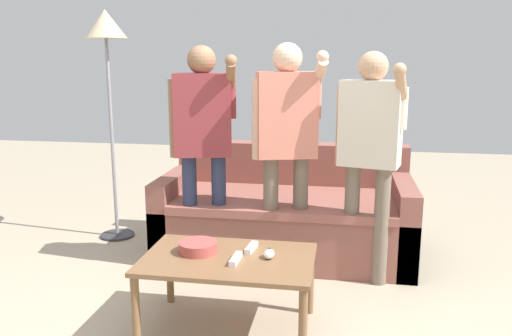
{
  "coord_description": "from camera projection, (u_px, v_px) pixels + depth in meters",
  "views": [
    {
      "loc": [
        0.46,
        -2.51,
        1.47
      ],
      "look_at": [
        -0.04,
        0.43,
        0.84
      ],
      "focal_mm": 36.27,
      "sensor_mm": 36.0,
      "label": 1
    }
  ],
  "objects": [
    {
      "name": "snack_bowl",
      "position": [
        198.0,
        247.0,
        2.85
      ],
      "size": [
        0.21,
        0.21,
        0.06
      ],
      "primitive_type": "cylinder",
      "color": "#B24C47",
      "rests_on": "coffee_table"
    },
    {
      "name": "floor_lamp",
      "position": [
        106.0,
        43.0,
        4.04
      ],
      "size": [
        0.33,
        0.33,
        1.85
      ],
      "color": "#2D2D33",
      "rests_on": "ground"
    },
    {
      "name": "coffee_table",
      "position": [
        228.0,
        266.0,
        2.79
      ],
      "size": [
        0.92,
        0.6,
        0.42
      ],
      "color": "brown",
      "rests_on": "ground"
    },
    {
      "name": "game_remote_wand_far",
      "position": [
        251.0,
        248.0,
        2.88
      ],
      "size": [
        0.05,
        0.15,
        0.03
      ],
      "color": "white",
      "rests_on": "coffee_table"
    },
    {
      "name": "player_left",
      "position": [
        203.0,
        131.0,
        3.54
      ],
      "size": [
        0.49,
        0.31,
        1.56
      ],
      "color": "#2D3856",
      "rests_on": "ground"
    },
    {
      "name": "player_center",
      "position": [
        287.0,
        132.0,
        3.44
      ],
      "size": [
        0.5,
        0.31,
        1.57
      ],
      "color": "#756656",
      "rests_on": "ground"
    },
    {
      "name": "game_remote_wand_near",
      "position": [
        236.0,
        259.0,
        2.71
      ],
      "size": [
        0.04,
        0.16,
        0.03
      ],
      "color": "white",
      "rests_on": "coffee_table"
    },
    {
      "name": "couch",
      "position": [
        286.0,
        215.0,
        4.0
      ],
      "size": [
        1.87,
        0.96,
        0.8
      ],
      "color": "brown",
      "rests_on": "ground"
    },
    {
      "name": "ground_plane",
      "position": [
        251.0,
        336.0,
        2.8
      ],
      "size": [
        12.0,
        12.0,
        0.0
      ],
      "primitive_type": "plane",
      "color": "tan"
    },
    {
      "name": "game_remote_nunchuk",
      "position": [
        269.0,
        254.0,
        2.76
      ],
      "size": [
        0.06,
        0.09,
        0.05
      ],
      "color": "white",
      "rests_on": "coffee_table"
    },
    {
      "name": "player_right",
      "position": [
        370.0,
        141.0,
        3.3
      ],
      "size": [
        0.44,
        0.4,
        1.52
      ],
      "color": "#756656",
      "rests_on": "ground"
    }
  ]
}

